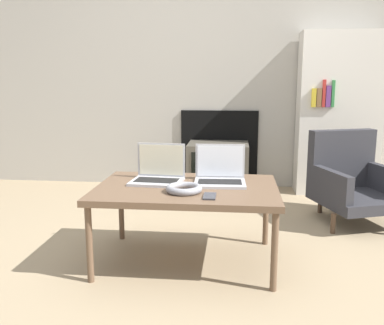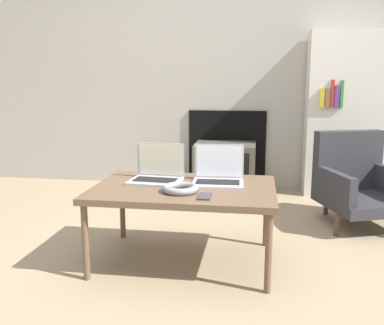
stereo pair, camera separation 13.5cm
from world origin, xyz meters
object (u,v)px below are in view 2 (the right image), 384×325
Objects in this scene: laptop_left at (157,173)px; tv at (225,168)px; phone at (205,196)px; armchair at (357,181)px; headphones at (180,188)px; laptop_right at (218,175)px.

tv is at bearing 83.46° from laptop_left.
armchair is at bearing 47.71° from phone.
tv reaches higher than phone.
armchair is at bearing 34.95° from laptop_left.
headphones is at bearing -157.91° from armchair.
tv is 1.30m from armchair.
phone is (0.15, -0.09, -0.02)m from headphones.
laptop_right is at bearing 4.45° from laptop_left.
laptop_right is 1.28m from armchair.
headphones is at bearing -93.78° from tv.
armchair is (1.02, 1.12, -0.15)m from phone.
armchair is (1.36, 0.80, -0.19)m from laptop_left.
armchair is at bearing 37.03° from laptop_right.
laptop_left is 0.38m from laptop_right.
tv is 0.79× the size of armchair.
laptop_left is 1.57× the size of headphones.
laptop_right is (0.38, 0.00, 0.00)m from laptop_left.
tv is (-0.07, 1.55, -0.27)m from laptop_right.
phone is (-0.04, -0.32, -0.04)m from laptop_right.
phone is 1.89m from tv.
headphones is at bearing 150.18° from phone.
tv is at bearing 91.01° from phone.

